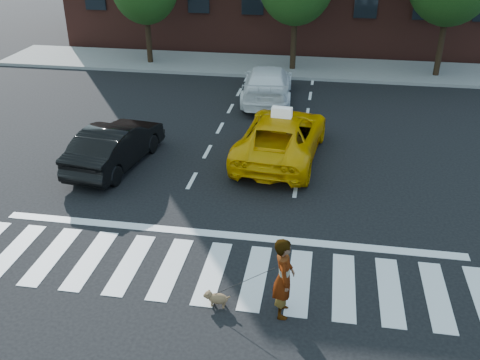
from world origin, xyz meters
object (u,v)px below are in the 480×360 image
object	(u,v)px
black_sedan	(116,145)
white_suv	(267,84)
woman	(284,278)
taxi	(281,136)
dog	(216,298)

from	to	relation	value
black_sedan	white_suv	world-z (taller)	white_suv
black_sedan	woman	bearing A→B (deg)	141.70
taxi	black_sedan	distance (m)	5.41
black_sedan	white_suv	size ratio (longest dim) A/B	0.85
black_sedan	dog	bearing A→B (deg)	134.16
dog	black_sedan	bearing A→B (deg)	129.23
black_sedan	dog	distance (m)	7.72
black_sedan	woman	distance (m)	8.62
taxi	dog	bearing A→B (deg)	90.99
woman	dog	size ratio (longest dim) A/B	3.06
white_suv	woman	distance (m)	13.58
white_suv	woman	bearing A→B (deg)	94.36
white_suv	dog	size ratio (longest dim) A/B	8.48
black_sedan	woman	xyz separation A→B (m)	(5.99, -6.20, 0.21)
black_sedan	taxi	bearing A→B (deg)	-155.94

